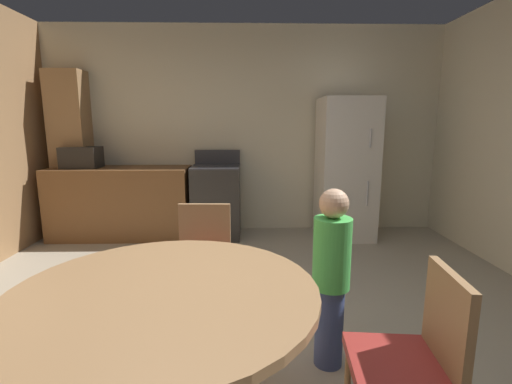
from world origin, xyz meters
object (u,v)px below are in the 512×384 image
chair_east (415,355)px  person_child (331,274)px  oven_range (217,201)px  microwave (81,157)px  refrigerator (346,169)px  dining_table (166,321)px  chair_north (203,257)px

chair_east → person_child: 0.69m
oven_range → microwave: (-1.67, -0.00, 0.56)m
refrigerator → person_child: refrigerator is taller
dining_table → chair_north: bearing=88.2°
chair_north → person_child: size_ratio=0.80×
refrigerator → dining_table: (-1.60, -3.12, -0.27)m
chair_east → person_child: size_ratio=0.80×
oven_range → refrigerator: size_ratio=0.62×
dining_table → person_child: 1.01m
microwave → dining_table: (1.72, -3.17, -0.42)m
refrigerator → person_child: size_ratio=1.61×
dining_table → person_child: (0.84, 0.55, -0.03)m
oven_range → dining_table: size_ratio=0.84×
chair_north → chair_east: same height
chair_east → person_child: bearing=-66.8°
dining_table → chair_north: chair_north is taller
chair_north → chair_east: (1.02, -1.16, 0.00)m
microwave → person_child: 3.69m
dining_table → microwave: bearing=118.5°
oven_range → refrigerator: (1.64, -0.05, 0.41)m
oven_range → microwave: microwave is taller
oven_range → microwave: 1.77m
person_child → chair_east: bearing=74.5°
chair_north → microwave: bearing=-138.5°
dining_table → chair_north: (0.03, 1.05, -0.11)m
dining_table → refrigerator: bearing=62.8°
refrigerator → chair_east: (-0.55, -3.22, -0.38)m
refrigerator → chair_east: refrigerator is taller
refrigerator → microwave: size_ratio=4.00×
oven_range → chair_east: size_ratio=1.26×
dining_table → chair_east: size_ratio=1.51×
microwave → person_child: size_ratio=0.40×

